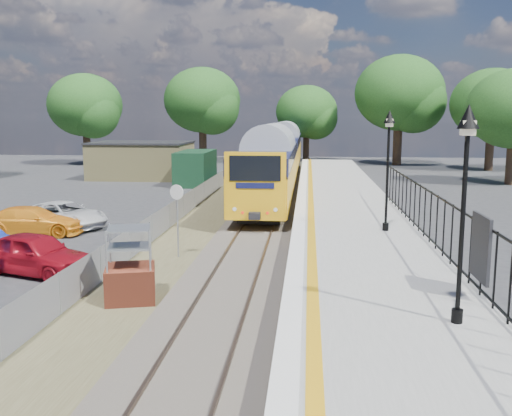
# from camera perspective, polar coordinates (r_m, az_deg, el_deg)

# --- Properties ---
(ground) EXTENTS (120.00, 120.00, 0.00)m
(ground) POSITION_cam_1_polar(r_m,az_deg,el_deg) (16.96, -2.81, -8.91)
(ground) COLOR #2D2D30
(ground) RESTS_ON ground
(track_bed) EXTENTS (5.90, 80.00, 0.29)m
(track_bed) POSITION_cam_1_polar(r_m,az_deg,el_deg) (26.29, -0.89, -2.19)
(track_bed) COLOR #473F38
(track_bed) RESTS_ON ground
(platform) EXTENTS (5.00, 70.00, 0.90)m
(platform) POSITION_cam_1_polar(r_m,az_deg,el_deg) (24.51, 9.62, -2.30)
(platform) COLOR gray
(platform) RESTS_ON ground
(platform_edge) EXTENTS (0.90, 70.00, 0.01)m
(platform_edge) POSITION_cam_1_polar(r_m,az_deg,el_deg) (24.35, 4.80, -1.18)
(platform_edge) COLOR silver
(platform_edge) RESTS_ON platform
(victorian_lamp_south) EXTENTS (0.44, 0.44, 4.60)m
(victorian_lamp_south) POSITION_cam_1_polar(r_m,az_deg,el_deg) (12.42, 20.25, 4.19)
(victorian_lamp_south) COLOR black
(victorian_lamp_south) RESTS_ON platform
(victorian_lamp_north) EXTENTS (0.44, 0.44, 4.60)m
(victorian_lamp_north) POSITION_cam_1_polar(r_m,az_deg,el_deg) (22.19, 13.12, 6.43)
(victorian_lamp_north) COLOR black
(victorian_lamp_north) RESTS_ON platform
(palisade_fence) EXTENTS (0.12, 26.00, 2.00)m
(palisade_fence) POSITION_cam_1_polar(r_m,az_deg,el_deg) (19.00, 18.11, -1.68)
(palisade_fence) COLOR black
(palisade_fence) RESTS_ON platform
(wire_fence) EXTENTS (0.06, 52.00, 1.20)m
(wire_fence) POSITION_cam_1_polar(r_m,az_deg,el_deg) (29.08, -7.72, -0.16)
(wire_fence) COLOR #999EA3
(wire_fence) RESTS_ON ground
(outbuilding) EXTENTS (10.80, 10.10, 3.12)m
(outbuilding) POSITION_cam_1_polar(r_m,az_deg,el_deg) (49.13, -10.39, 4.62)
(outbuilding) COLOR tan
(outbuilding) RESTS_ON ground
(tree_line) EXTENTS (56.80, 43.80, 11.88)m
(tree_line) POSITION_cam_1_polar(r_m,az_deg,el_deg) (57.98, 4.44, 10.43)
(tree_line) COLOR #332319
(tree_line) RESTS_ON ground
(train) EXTENTS (2.82, 40.83, 3.51)m
(train) POSITION_cam_1_polar(r_m,az_deg,el_deg) (45.11, 2.34, 5.41)
(train) COLOR gold
(train) RESTS_ON ground
(brick_plinth) EXTENTS (1.67, 1.67, 2.21)m
(brick_plinth) POSITION_cam_1_polar(r_m,az_deg,el_deg) (16.60, -12.50, -5.70)
(brick_plinth) COLOR brown
(brick_plinth) RESTS_ON ground
(speed_sign) EXTENTS (0.54, 0.22, 2.79)m
(speed_sign) POSITION_cam_1_polar(r_m,az_deg,el_deg) (21.19, -7.89, -0.06)
(speed_sign) COLOR #999EA3
(speed_sign) RESTS_ON ground
(car_red) EXTENTS (4.50, 2.97, 1.42)m
(car_red) POSITION_cam_1_polar(r_m,az_deg,el_deg) (20.52, -21.20, -4.27)
(car_red) COLOR maroon
(car_red) RESTS_ON ground
(car_yellow) EXTENTS (4.59, 2.29, 1.28)m
(car_yellow) POSITION_cam_1_polar(r_m,az_deg,el_deg) (27.32, -21.41, -1.23)
(car_yellow) COLOR orange
(car_yellow) RESTS_ON ground
(car_white) EXTENTS (4.91, 3.76, 1.24)m
(car_white) POSITION_cam_1_polar(r_m,az_deg,el_deg) (28.68, -18.58, -0.65)
(car_white) COLOR silver
(car_white) RESTS_ON ground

